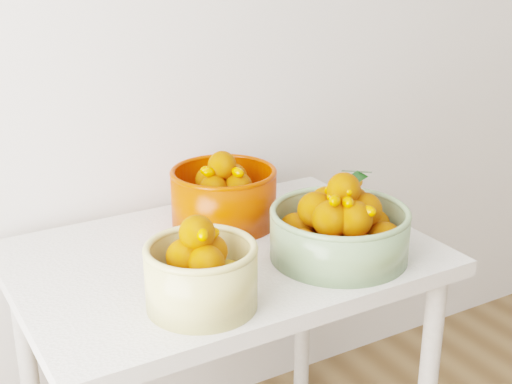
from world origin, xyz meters
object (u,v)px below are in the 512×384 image
at_px(bowl_cream, 201,273).
at_px(bowl_orange, 224,195).
at_px(table, 224,286).
at_px(bowl_green, 340,228).

xyz_separation_m(bowl_cream, bowl_orange, (0.25, 0.37, 0.00)).
bearing_deg(table, bowl_green, -35.95).
bearing_deg(bowl_green, bowl_cream, -173.06).
distance_m(bowl_green, bowl_orange, 0.35).
bearing_deg(bowl_orange, bowl_cream, -123.79).
height_order(bowl_cream, bowl_orange, same).
xyz_separation_m(table, bowl_green, (0.23, -0.17, 0.17)).
bearing_deg(bowl_orange, table, -118.77).
bearing_deg(bowl_cream, table, 52.86).
height_order(table, bowl_orange, bowl_orange).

